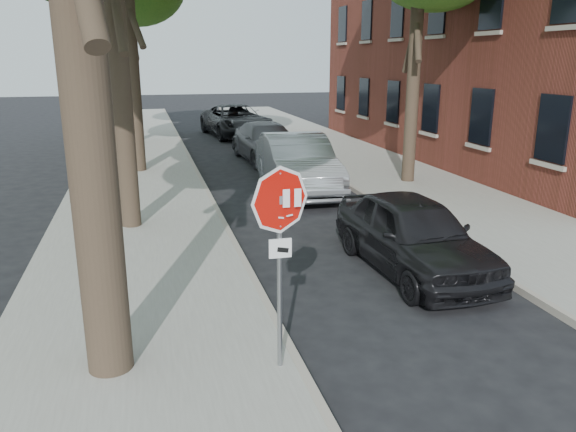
% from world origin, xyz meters
% --- Properties ---
extents(ground, '(120.00, 120.00, 0.00)m').
position_xyz_m(ground, '(0.00, 0.00, 0.00)').
color(ground, black).
rests_on(ground, ground).
extents(sidewalk_left, '(4.00, 55.00, 0.12)m').
position_xyz_m(sidewalk_left, '(-2.50, 12.00, 0.06)').
color(sidewalk_left, gray).
rests_on(sidewalk_left, ground).
extents(sidewalk_right, '(4.00, 55.00, 0.12)m').
position_xyz_m(sidewalk_right, '(6.00, 12.00, 0.06)').
color(sidewalk_right, gray).
rests_on(sidewalk_right, ground).
extents(curb_left, '(0.12, 55.00, 0.13)m').
position_xyz_m(curb_left, '(-0.45, 12.00, 0.07)').
color(curb_left, '#9E9384').
rests_on(curb_left, ground).
extents(curb_right, '(0.12, 55.00, 0.13)m').
position_xyz_m(curb_right, '(3.95, 12.00, 0.07)').
color(curb_right, '#9E9384').
rests_on(curb_right, ground).
extents(stop_sign, '(0.76, 0.34, 2.61)m').
position_xyz_m(stop_sign, '(-0.70, -0.03, 1.95)').
color(stop_sign, gray).
rests_on(stop_sign, sidewalk_left).
extents(car_a, '(1.89, 4.36, 1.47)m').
position_xyz_m(car_a, '(2.60, 2.92, 0.73)').
color(car_a, black).
rests_on(car_a, ground).
extents(car_b, '(2.13, 5.33, 1.72)m').
position_xyz_m(car_b, '(2.25, 9.89, 0.86)').
color(car_b, '#9FA2A7').
rests_on(car_b, ground).
extents(car_c, '(2.38, 5.21, 1.48)m').
position_xyz_m(car_c, '(2.54, 15.35, 0.74)').
color(car_c, '#4F4E54').
rests_on(car_c, ground).
extents(car_d, '(3.32, 6.11, 1.63)m').
position_xyz_m(car_d, '(2.54, 22.88, 0.81)').
color(car_d, black).
rests_on(car_d, ground).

